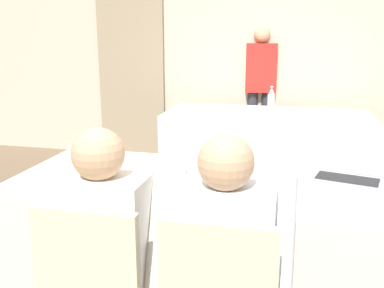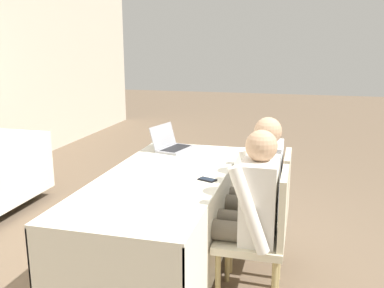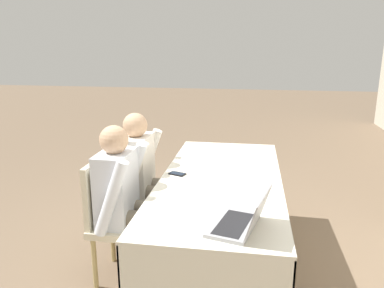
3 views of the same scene
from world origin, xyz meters
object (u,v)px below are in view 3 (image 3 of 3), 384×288
chair_near_left (135,190)px  person_checkered_shirt (146,173)px  laptop (241,221)px  person_white_shirt (127,195)px  chair_near_right (115,215)px  cell_phone (177,174)px

chair_near_left → person_checkered_shirt: person_checkered_shirt is taller
laptop → person_white_shirt: 0.98m
person_checkered_shirt → chair_near_left: bearing=90.0°
laptop → chair_near_right: size_ratio=0.46×
cell_phone → chair_near_right: 0.55m
chair_near_left → chair_near_right: bearing=-180.0°
laptop → chair_near_left: laptop is taller
chair_near_right → chair_near_left: bearing=0.0°
person_checkered_shirt → person_white_shirt: same height
chair_near_left → person_white_shirt: bearing=-167.8°
laptop → person_checkered_shirt: bearing=-126.9°
laptop → cell_phone: laptop is taller
chair_near_right → person_checkered_shirt: bearing=-12.2°
chair_near_right → person_checkered_shirt: 0.51m
person_white_shirt → laptop: bearing=-122.9°
person_white_shirt → person_checkered_shirt: bearing=0.0°
person_checkered_shirt → person_white_shirt: 0.48m
chair_near_left → person_checkered_shirt: (0.00, 0.10, 0.16)m
laptop → chair_near_left: size_ratio=0.46×
laptop → cell_phone: bearing=-133.3°
cell_phone → chair_near_right: (0.26, -0.41, -0.25)m
chair_near_left → chair_near_right: same height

